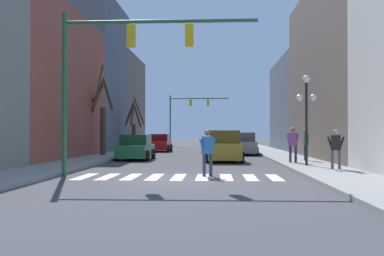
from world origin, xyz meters
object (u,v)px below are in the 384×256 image
at_px(traffic_signal_near, 121,56).
at_px(car_parked_left_far, 238,143).
at_px(street_lamp_right_corner, 306,101).
at_px(pedestrian_on_left_sidewalk, 336,145).
at_px(car_parked_left_near, 160,143).
at_px(pedestrian_crossing_street, 306,142).
at_px(car_driving_toward_lane, 242,144).
at_px(traffic_signal_far, 187,109).
at_px(car_parked_right_near, 224,147).
at_px(street_tree_right_mid, 102,116).
at_px(pedestrian_near_right_corner, 293,142).
at_px(street_tree_left_far, 134,125).
at_px(pedestrian_on_right_sidewalk, 208,149).
at_px(car_at_intersection, 136,148).

relative_size(traffic_signal_near, car_parked_left_far, 1.72).
bearing_deg(street_lamp_right_corner, pedestrian_on_left_sidewalk, -69.52).
height_order(car_parked_left_near, pedestrian_crossing_street, pedestrian_crossing_street).
bearing_deg(car_driving_toward_lane, traffic_signal_far, 13.93).
height_order(car_parked_right_near, street_tree_right_mid, street_tree_right_mid).
bearing_deg(pedestrian_crossing_street, car_parked_left_far, -172.08).
bearing_deg(car_parked_left_near, pedestrian_crossing_street, -146.46).
relative_size(car_driving_toward_lane, pedestrian_near_right_corner, 2.70).
bearing_deg(street_tree_right_mid, street_lamp_right_corner, -38.70).
distance_m(traffic_signal_near, car_parked_left_near, 23.37).
relative_size(pedestrian_near_right_corner, street_tree_left_far, 0.37).
bearing_deg(car_driving_toward_lane, street_tree_left_far, 59.16).
bearing_deg(car_driving_toward_lane, street_tree_right_mid, 110.08).
bearing_deg(traffic_signal_far, car_driving_toward_lane, -76.07).
bearing_deg(street_tree_right_mid, street_tree_left_far, 86.47).
bearing_deg(car_parked_left_far, car_parked_left_near, 109.70).
bearing_deg(street_tree_left_far, car_parked_left_near, -10.19).
relative_size(pedestrian_on_right_sidewalk, pedestrian_near_right_corner, 1.00).
bearing_deg(car_parked_right_near, pedestrian_crossing_street, -104.69).
distance_m(pedestrian_crossing_street, street_tree_left_far, 19.85).
distance_m(traffic_signal_near, street_tree_right_mid, 14.86).
xyz_separation_m(car_parked_left_far, pedestrian_near_right_corner, (1.80, -19.27, 0.49)).
bearing_deg(street_lamp_right_corner, street_tree_right_mid, 141.30).
relative_size(car_parked_right_near, pedestrian_near_right_corner, 2.34).
height_order(street_lamp_right_corner, pedestrian_on_right_sidewalk, street_lamp_right_corner).
height_order(car_parked_right_near, pedestrian_crossing_street, pedestrian_crossing_street).
relative_size(traffic_signal_near, pedestrian_on_right_sidewalk, 4.17).
distance_m(car_parked_left_near, car_parked_left_far, 7.61).
relative_size(traffic_signal_near, pedestrian_near_right_corner, 4.17).
height_order(car_driving_toward_lane, street_tree_left_far, street_tree_left_far).
height_order(traffic_signal_far, pedestrian_on_right_sidewalk, traffic_signal_far).
height_order(street_lamp_right_corner, car_parked_left_near, street_lamp_right_corner).
xyz_separation_m(pedestrian_on_left_sidewalk, street_tree_left_far, (-12.49, 21.30, 1.24)).
bearing_deg(pedestrian_crossing_street, pedestrian_on_left_sidewalk, -0.22).
relative_size(car_parked_left_near, car_parked_right_near, 0.99).
height_order(traffic_signal_far, pedestrian_crossing_street, traffic_signal_far).
distance_m(car_parked_left_far, pedestrian_on_left_sidewalk, 23.60).
bearing_deg(car_parked_left_near, car_driving_toward_lane, -126.56).
bearing_deg(pedestrian_on_right_sidewalk, street_tree_right_mid, -97.10).
distance_m(street_tree_left_far, street_tree_right_mid, 9.37).
distance_m(pedestrian_on_right_sidewalk, street_tree_left_far, 24.31).
relative_size(car_parked_left_near, street_tree_right_mid, 0.66).
bearing_deg(car_parked_left_near, street_tree_right_mid, 161.28).
height_order(street_tree_left_far, street_tree_right_mid, street_tree_right_mid).
xyz_separation_m(car_at_intersection, car_parked_left_far, (7.13, 14.89, -0.01)).
xyz_separation_m(car_at_intersection, pedestrian_crossing_street, (9.93, -2.69, 0.45)).
height_order(car_at_intersection, car_parked_left_near, car_parked_left_near).
relative_size(traffic_signal_far, car_parked_right_near, 1.80).
relative_size(street_lamp_right_corner, car_parked_right_near, 1.00).
distance_m(pedestrian_on_right_sidewalk, street_tree_right_mid, 15.96).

